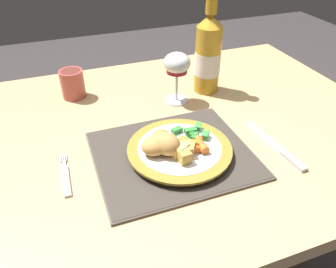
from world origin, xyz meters
The scene contains 12 objects.
dining_table centered at (0.00, 0.00, 0.64)m, with size 1.15×0.84×0.74m.
placemat centered at (-0.04, -0.11, 0.74)m, with size 0.35×0.30×0.01m.
dinner_plate centered at (-0.03, -0.12, 0.76)m, with size 0.23×0.23×0.02m.
breaded_croquettes centered at (-0.07, -0.12, 0.79)m, with size 0.10×0.10×0.05m.
green_beans_pile centered at (0.01, -0.09, 0.77)m, with size 0.09×0.07×0.02m.
glazed_carrots centered at (0.01, -0.13, 0.77)m, with size 0.05×0.06×0.02m.
fork centered at (-0.27, -0.11, 0.74)m, with size 0.02×0.13×0.01m.
table_knife centered at (0.20, -0.18, 0.74)m, with size 0.03×0.20×0.01m.
wine_glass centered at (0.06, 0.12, 0.85)m, with size 0.07×0.07×0.14m.
bottle centered at (0.17, 0.15, 0.85)m, with size 0.07×0.07×0.29m.
roast_potatoes centered at (-0.03, -0.15, 0.78)m, with size 0.06×0.06×0.03m.
drinking_cup centered at (-0.21, 0.24, 0.78)m, with size 0.07×0.07×0.08m.
Camera 1 is at (-0.25, -0.65, 1.21)m, focal length 35.00 mm.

